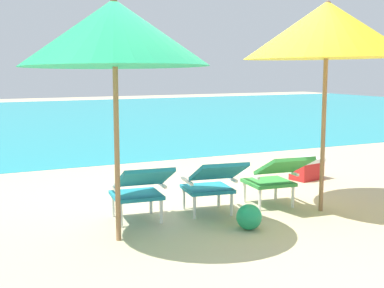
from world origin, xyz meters
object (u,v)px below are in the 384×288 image
object	(u,v)px
lounge_chair_center	(212,181)
lounge_chair_right	(276,175)
beach_umbrella_left	(114,33)
beach_ball	(249,217)
beach_umbrella_right	(327,30)
lounge_chair_left	(140,187)
cooler_box	(307,169)

from	to	relation	value
lounge_chair_center	lounge_chair_right	xyz separation A→B (m)	(0.83, -0.02, 0.00)
lounge_chair_center	beach_umbrella_left	xyz separation A→B (m)	(-1.21, -0.34, 1.57)
beach_umbrella_left	beach_ball	distance (m)	2.28
beach_umbrella_right	beach_ball	xyz separation A→B (m)	(-1.14, -0.25, -1.94)
lounge_chair_left	lounge_chair_center	bearing A→B (deg)	-4.49
beach_umbrella_left	beach_umbrella_right	distance (m)	2.47
lounge_chair_left	lounge_chair_right	world-z (taller)	same
lounge_chair_left	beach_ball	distance (m)	1.19
lounge_chair_center	lounge_chair_right	size ratio (longest dim) A/B	1.02
lounge_chair_center	beach_umbrella_left	bearing A→B (deg)	-164.30
cooler_box	lounge_chair_center	bearing A→B (deg)	-152.57
lounge_chair_left	cooler_box	xyz separation A→B (m)	(3.04, 1.08, -0.24)
lounge_chair_left	cooler_box	size ratio (longest dim) A/B	1.77
lounge_chair_left	beach_umbrella_left	bearing A→B (deg)	-132.87
lounge_chair_left	beach_umbrella_right	world-z (taller)	beach_umbrella_right
beach_umbrella_right	lounge_chair_right	bearing A→B (deg)	142.91
lounge_chair_center	beach_umbrella_left	world-z (taller)	beach_umbrella_left
lounge_chair_right	lounge_chair_center	bearing A→B (deg)	178.34
lounge_chair_left	beach_umbrella_left	xyz separation A→B (m)	(-0.38, -0.41, 1.57)
lounge_chair_right	cooler_box	distance (m)	1.82
beach_umbrella_left	beach_ball	bearing A→B (deg)	-10.98
lounge_chair_left	beach_umbrella_left	world-z (taller)	beach_umbrella_left
lounge_chair_right	beach_ball	world-z (taller)	lounge_chair_right
beach_ball	lounge_chair_center	bearing A→B (deg)	100.75
lounge_chair_left	beach_umbrella_right	xyz separation A→B (m)	(2.09, -0.41, 1.67)
beach_umbrella_left	beach_umbrella_right	xyz separation A→B (m)	(2.46, -0.00, 0.10)
lounge_chair_left	lounge_chair_center	xyz separation A→B (m)	(0.83, -0.07, 0.00)
lounge_chair_right	beach_umbrella_left	bearing A→B (deg)	-171.20
beach_umbrella_left	lounge_chair_left	bearing A→B (deg)	47.13
beach_umbrella_right	beach_umbrella_left	bearing A→B (deg)	179.90
beach_ball	lounge_chair_left	bearing A→B (deg)	145.03
lounge_chair_center	beach_umbrella_right	world-z (taller)	beach_umbrella_right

